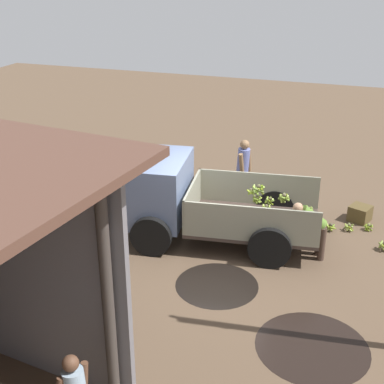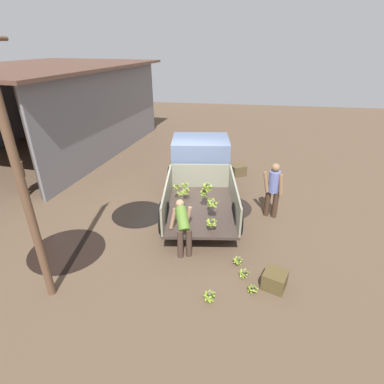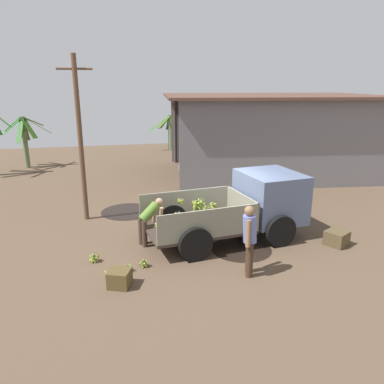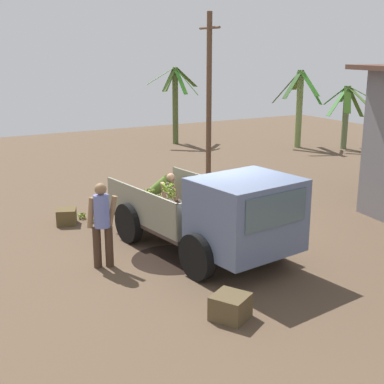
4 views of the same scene
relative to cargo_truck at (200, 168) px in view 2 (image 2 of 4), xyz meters
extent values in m
plane|color=brown|center=(-0.99, 0.21, -1.01)|extent=(36.00, 36.00, 0.00)
cylinder|color=black|center=(-1.58, 1.71, -1.01)|extent=(1.65, 1.65, 0.01)
cylinder|color=black|center=(-3.60, 2.96, -1.01)|extent=(1.90, 1.90, 0.01)
cylinder|color=black|center=(-0.75, -0.93, -1.01)|extent=(1.67, 1.67, 0.01)
cube|color=#3D312A|center=(-1.85, -0.24, -0.52)|extent=(3.08, 2.29, 0.08)
cube|color=gray|center=(-1.97, 0.69, -0.08)|extent=(2.83, 0.42, 0.79)
cube|color=gray|center=(-1.73, -1.18, -0.08)|extent=(2.83, 0.42, 0.79)
cube|color=gray|center=(-0.46, -0.06, -0.08)|extent=(0.30, 1.92, 0.79)
cube|color=slate|center=(0.47, 0.06, 0.15)|extent=(1.83, 2.08, 1.42)
cube|color=#4C606B|center=(1.27, 0.17, 0.43)|extent=(0.23, 1.50, 0.62)
cylinder|color=black|center=(0.10, 1.02, -0.56)|extent=(0.92, 0.34, 0.90)
cylinder|color=black|center=(0.37, -0.96, -0.56)|extent=(0.92, 0.34, 0.90)
cylinder|color=black|center=(-2.40, 0.69, -0.56)|extent=(0.92, 0.34, 0.90)
cylinder|color=black|center=(-2.14, -1.29, -0.56)|extent=(0.92, 0.34, 0.90)
sphere|color=brown|center=(-1.55, 0.50, 0.05)|extent=(0.07, 0.07, 0.07)
cylinder|color=olive|center=(-1.58, 0.45, 0.00)|extent=(0.15, 0.11, 0.13)
cylinder|color=olive|center=(-1.51, 0.45, 0.01)|extent=(0.16, 0.13, 0.10)
cylinder|color=olive|center=(-1.50, 0.53, -0.01)|extent=(0.10, 0.15, 0.14)
cylinder|color=olive|center=(-1.55, 0.56, -0.01)|extent=(0.15, 0.05, 0.14)
cylinder|color=#8DA834|center=(-1.61, 0.52, 0.00)|extent=(0.08, 0.17, 0.11)
sphere|color=brown|center=(-1.22, 0.31, -0.04)|extent=(0.07, 0.07, 0.07)
cylinder|color=olive|center=(-1.28, 0.36, -0.08)|extent=(0.15, 0.15, 0.10)
cylinder|color=#829E40|center=(-1.28, 0.29, -0.10)|extent=(0.08, 0.16, 0.14)
cylinder|color=#87A329|center=(-1.26, 0.27, -0.11)|extent=(0.13, 0.12, 0.16)
cylinder|color=olive|center=(-1.21, 0.25, -0.10)|extent=(0.17, 0.08, 0.13)
cylinder|color=#99A93D|center=(-1.17, 0.27, -0.09)|extent=(0.12, 0.16, 0.12)
cylinder|color=olive|center=(-1.17, 0.32, -0.10)|extent=(0.05, 0.16, 0.14)
cylinder|color=#94AB4D|center=(-1.18, 0.36, -0.10)|extent=(0.15, 0.13, 0.13)
cylinder|color=#9DB045|center=(-1.23, 0.36, -0.11)|extent=(0.14, 0.06, 0.16)
sphere|color=#4E4733|center=(-1.89, -0.34, 0.07)|extent=(0.08, 0.08, 0.08)
cylinder|color=#8E9C42|center=(-1.82, -0.33, 0.03)|extent=(0.05, 0.17, 0.11)
cylinder|color=olive|center=(-1.85, -0.29, 0.01)|extent=(0.15, 0.12, 0.14)
cylinder|color=olive|center=(-1.90, -0.28, 0.02)|extent=(0.17, 0.06, 0.13)
cylinder|color=olive|center=(-1.93, -0.29, 0.02)|extent=(0.15, 0.13, 0.13)
cylinder|color=olive|center=(-1.94, -0.35, 0.01)|extent=(0.06, 0.16, 0.14)
cylinder|color=#99B132|center=(-1.92, -0.39, 0.01)|extent=(0.15, 0.12, 0.14)
cylinder|color=olive|center=(-1.88, -0.40, 0.02)|extent=(0.17, 0.06, 0.12)
cylinder|color=olive|center=(-1.85, -0.37, 0.00)|extent=(0.13, 0.12, 0.16)
sphere|color=brown|center=(-2.43, -0.64, 0.07)|extent=(0.09, 0.09, 0.09)
cylinder|color=olive|center=(-2.42, -0.71, -0.01)|extent=(0.19, 0.09, 0.18)
cylinder|color=olive|center=(-2.37, -0.69, 0.01)|extent=(0.16, 0.19, 0.14)
cylinder|color=olive|center=(-2.38, -0.61, -0.01)|extent=(0.12, 0.18, 0.18)
cylinder|color=olive|center=(-2.41, -0.58, 0.00)|extent=(0.19, 0.12, 0.17)
cylinder|color=olive|center=(-2.47, -0.57, 0.02)|extent=(0.21, 0.14, 0.13)
cylinder|color=olive|center=(-2.52, -0.64, 0.02)|extent=(0.06, 0.21, 0.14)
cylinder|color=#8EA142|center=(-2.47, -0.69, -0.01)|extent=(0.16, 0.14, 0.19)
sphere|color=brown|center=(-1.47, 0.25, -0.11)|extent=(0.09, 0.09, 0.09)
cylinder|color=olive|center=(-1.45, 0.30, -0.18)|extent=(0.16, 0.09, 0.17)
cylinder|color=olive|center=(-1.51, 0.28, -0.18)|extent=(0.13, 0.16, 0.17)
cylinder|color=#95B13C|center=(-1.51, 0.22, -0.18)|extent=(0.12, 0.15, 0.18)
cylinder|color=olive|center=(-1.44, 0.18, -0.16)|extent=(0.19, 0.12, 0.13)
cylinder|color=olive|center=(-1.40, 0.25, -0.16)|extent=(0.06, 0.19, 0.14)
sphere|color=#49412F|center=(-2.13, -0.55, -0.02)|extent=(0.08, 0.08, 0.08)
cylinder|color=#8BAE30|center=(-2.06, -0.56, -0.07)|extent=(0.06, 0.18, 0.13)
cylinder|color=#8DA246|center=(-2.11, -0.51, -0.09)|extent=(0.15, 0.11, 0.16)
cylinder|color=olive|center=(-2.16, -0.51, -0.09)|extent=(0.15, 0.11, 0.16)
cylinder|color=olive|center=(-2.20, -0.55, -0.06)|extent=(0.05, 0.18, 0.11)
cylinder|color=#8F9F46|center=(-2.16, -0.59, -0.09)|extent=(0.14, 0.12, 0.17)
cylinder|color=olive|center=(-2.09, -0.61, -0.07)|extent=(0.17, 0.14, 0.13)
sphere|color=brown|center=(-1.73, -0.38, 0.21)|extent=(0.07, 0.07, 0.07)
cylinder|color=#89A439|center=(-1.77, -0.36, 0.15)|extent=(0.09, 0.11, 0.13)
cylinder|color=olive|center=(-1.78, -0.40, 0.16)|extent=(0.08, 0.13, 0.12)
cylinder|color=#89AB3E|center=(-1.72, -0.41, 0.15)|extent=(0.11, 0.07, 0.14)
cylinder|color=olive|center=(-1.69, -0.38, 0.15)|extent=(0.05, 0.12, 0.13)
cylinder|color=#93AA29|center=(-1.70, -0.33, 0.18)|extent=(0.14, 0.10, 0.09)
sphere|color=#4A4330|center=(-1.89, -0.42, 0.30)|extent=(0.09, 0.09, 0.09)
cylinder|color=olive|center=(-1.98, -0.43, 0.22)|extent=(0.05, 0.22, 0.17)
cylinder|color=#84AA35|center=(-1.93, -0.49, 0.21)|extent=(0.20, 0.14, 0.19)
cylinder|color=olive|center=(-1.87, -0.50, 0.22)|extent=(0.22, 0.09, 0.18)
cylinder|color=#7FA435|center=(-1.83, -0.48, 0.21)|extent=(0.17, 0.18, 0.19)
cylinder|color=olive|center=(-1.80, -0.40, 0.23)|extent=(0.11, 0.23, 0.16)
cylinder|color=#88AC35|center=(-1.84, -0.36, 0.22)|extent=(0.20, 0.17, 0.18)
cylinder|color=olive|center=(-1.91, -0.33, 0.25)|extent=(0.24, 0.10, 0.12)
cylinder|color=olive|center=(-1.95, -0.38, 0.21)|extent=(0.15, 0.18, 0.20)
sphere|color=#4B4431|center=(-2.96, -0.66, -0.17)|extent=(0.09, 0.09, 0.09)
cylinder|color=olive|center=(-3.02, -0.60, -0.22)|extent=(0.18, 0.18, 0.12)
cylinder|color=#95A441|center=(-3.04, -0.68, -0.22)|extent=(0.08, 0.21, 0.12)
cylinder|color=olive|center=(-3.02, -0.71, -0.24)|extent=(0.16, 0.18, 0.15)
cylinder|color=#8EA844|center=(-2.97, -0.74, -0.22)|extent=(0.20, 0.06, 0.12)
cylinder|color=olive|center=(-2.90, -0.71, -0.22)|extent=(0.15, 0.19, 0.12)
cylinder|color=olive|center=(-2.88, -0.65, -0.22)|extent=(0.08, 0.21, 0.12)
cylinder|color=olive|center=(-2.91, -0.61, -0.24)|extent=(0.16, 0.17, 0.16)
cylinder|color=#90AA35|center=(-2.97, -0.58, -0.22)|extent=(0.20, 0.07, 0.13)
sphere|color=brown|center=(-2.21, 0.25, 0.17)|extent=(0.07, 0.07, 0.07)
cylinder|color=olive|center=(-2.19, 0.29, 0.11)|extent=(0.13, 0.09, 0.15)
cylinder|color=olive|center=(-2.25, 0.30, 0.13)|extent=(0.14, 0.13, 0.10)
cylinder|color=olive|center=(-2.27, 0.25, 0.14)|extent=(0.04, 0.15, 0.09)
cylinder|color=olive|center=(-2.23, 0.21, 0.11)|extent=(0.14, 0.10, 0.14)
cylinder|color=#80A62C|center=(-2.18, 0.22, 0.11)|extent=(0.13, 0.12, 0.14)
cylinder|color=#95AA42|center=(-2.15, 0.27, 0.13)|extent=(0.08, 0.16, 0.10)
cube|color=slate|center=(8.43, 6.97, 0.86)|extent=(0.89, 6.32, 3.74)
cube|color=slate|center=(3.39, 4.44, 0.86)|extent=(9.42, 1.27, 3.74)
cube|color=brown|center=(3.78, 7.55, 2.79)|extent=(11.09, 8.38, 0.12)
cylinder|color=#3F3833|center=(-1.09, 5.20, 0.86)|extent=(0.16, 0.16, 3.74)
cylinder|color=brown|center=(-5.00, 2.52, 1.62)|extent=(0.16, 0.16, 5.27)
cylinder|color=#4E663C|center=(9.42, 10.63, 0.67)|extent=(0.25, 0.25, 3.36)
cube|color=#387F3A|center=(9.88, 10.68, 1.85)|extent=(0.95, 0.38, 1.11)
cube|color=#4E8843|center=(9.57, 11.19, 1.76)|extent=(0.55, 1.19, 1.30)
cube|color=#4C8322|center=(9.06, 10.99, 1.75)|extent=(0.93, 0.91, 1.30)
cube|color=#467220|center=(8.76, 10.31, 1.98)|extent=(1.45, 0.87, 0.86)
cube|color=#475D30|center=(9.67, 10.09, 1.75)|extent=(0.70, 1.18, 1.31)
cylinder|color=#3F2B1E|center=(-1.11, -2.40, -0.59)|extent=(0.21, 0.21, 0.84)
cylinder|color=#3F2B1E|center=(-1.04, -2.18, -0.59)|extent=(0.21, 0.21, 0.84)
cylinder|color=#6772B4|center=(-1.09, -2.28, 0.15)|extent=(0.42, 0.40, 0.67)
sphere|color=#8C6746|center=(-1.12, -2.28, 0.60)|extent=(0.24, 0.24, 0.24)
cylinder|color=#8C6746|center=(-1.20, -2.47, 0.12)|extent=(0.16, 0.20, 0.63)
cylinder|color=#8C6746|center=(-1.10, -2.06, 0.12)|extent=(0.17, 0.25, 0.63)
cylinder|color=#433128|center=(-3.40, 0.05, -0.63)|extent=(0.19, 0.19, 0.76)
cylinder|color=#433128|center=(-3.32, -0.15, -0.63)|extent=(0.19, 0.19, 0.76)
cylinder|color=#567B2B|center=(-3.15, 0.03, -0.07)|extent=(0.70, 0.49, 0.59)
sphere|color=tan|center=(-2.85, 0.15, 0.18)|extent=(0.21, 0.21, 0.21)
cylinder|color=tan|center=(-2.98, 0.30, -0.19)|extent=(0.17, 0.24, 0.57)
cylinder|color=tan|center=(-2.84, -0.05, -0.19)|extent=(0.17, 0.23, 0.57)
cylinder|color=brown|center=(-0.97, 6.10, -0.64)|extent=(0.19, 0.19, 0.75)
cylinder|color=brown|center=(-1.04, 5.90, -0.64)|extent=(0.19, 0.19, 0.75)
cylinder|color=#98B1C6|center=(-0.99, 5.99, 0.03)|extent=(0.40, 0.37, 0.60)
sphere|color=brown|center=(-0.96, 5.98, 0.42)|extent=(0.21, 0.21, 0.21)
cylinder|color=brown|center=(-0.85, 6.14, 0.00)|extent=(0.16, 0.22, 0.56)
cylinder|color=brown|center=(-1.00, 5.80, 0.00)|extent=(0.15, 0.19, 0.56)
sphere|color=brown|center=(-4.69, -0.80, -0.83)|extent=(0.08, 0.08, 0.08)
cylinder|color=olive|center=(-4.70, -0.73, -0.90)|extent=(0.19, 0.06, 0.16)
cylinder|color=olive|center=(-4.75, -0.76, -0.90)|extent=(0.13, 0.18, 0.16)
cylinder|color=olive|center=(-4.75, -0.81, -0.91)|extent=(0.09, 0.18, 0.18)
cylinder|color=olive|center=(-4.71, -0.85, -0.92)|extent=(0.16, 0.10, 0.19)
cylinder|color=olive|center=(-4.66, -0.86, -0.90)|extent=(0.18, 0.13, 0.16)
cylinder|color=olive|center=(-4.61, -0.82, -0.88)|extent=(0.10, 0.21, 0.12)
cylinder|color=olive|center=(-4.63, -0.75, -0.89)|extent=(0.16, 0.18, 0.13)
sphere|color=brown|center=(-3.90, -1.50, -0.85)|extent=(0.07, 0.07, 0.07)
cylinder|color=#97A83D|center=(-3.83, -1.47, -0.91)|extent=(0.11, 0.18, 0.13)
cylinder|color=#94B147|center=(-3.89, -1.44, -0.92)|extent=(0.17, 0.05, 0.15)
cylinder|color=olive|center=(-3.94, -1.46, -0.92)|extent=(0.15, 0.14, 0.16)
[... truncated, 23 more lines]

